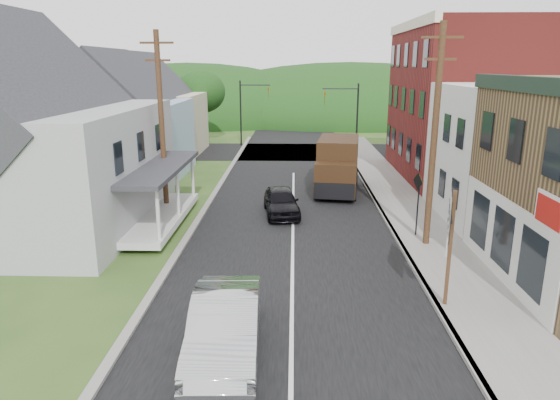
# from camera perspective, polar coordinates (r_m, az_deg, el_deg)

# --- Properties ---
(ground) EXTENTS (120.00, 120.00, 0.00)m
(ground) POSITION_cam_1_polar(r_m,az_deg,el_deg) (18.03, 1.41, -9.02)
(ground) COLOR #2D4719
(ground) RESTS_ON ground
(road) EXTENTS (9.00, 90.00, 0.02)m
(road) POSITION_cam_1_polar(r_m,az_deg,el_deg) (27.46, 1.52, -0.43)
(road) COLOR black
(road) RESTS_ON ground
(cross_road) EXTENTS (60.00, 9.00, 0.02)m
(cross_road) POSITION_cam_1_polar(r_m,az_deg,el_deg) (44.07, 1.59, 5.54)
(cross_road) COLOR black
(cross_road) RESTS_ON ground
(sidewalk_right) EXTENTS (2.80, 55.00, 0.15)m
(sidewalk_right) POSITION_cam_1_polar(r_m,az_deg,el_deg) (26.18, 14.54, -1.54)
(sidewalk_right) COLOR slate
(sidewalk_right) RESTS_ON ground
(curb_right) EXTENTS (0.20, 55.00, 0.15)m
(curb_right) POSITION_cam_1_polar(r_m,az_deg,el_deg) (25.91, 11.62, -1.53)
(curb_right) COLOR slate
(curb_right) RESTS_ON ground
(curb_left) EXTENTS (0.30, 55.00, 0.12)m
(curb_left) POSITION_cam_1_polar(r_m,az_deg,el_deg) (25.94, -8.82, -1.41)
(curb_left) COLOR slate
(curb_left) RESTS_ON ground
(storefront_white) EXTENTS (8.00, 7.00, 6.50)m
(storefront_white) POSITION_cam_1_polar(r_m,az_deg,el_deg) (26.78, 26.60, 4.69)
(storefront_white) COLOR silver
(storefront_white) RESTS_ON ground
(storefront_red) EXTENTS (8.00, 12.00, 10.00)m
(storefront_red) POSITION_cam_1_polar(r_m,az_deg,el_deg) (35.37, 20.58, 10.37)
(storefront_red) COLOR maroon
(storefront_red) RESTS_ON ground
(house_gray) EXTENTS (10.20, 12.24, 8.35)m
(house_gray) POSITION_cam_1_polar(r_m,az_deg,el_deg) (25.66, -26.52, 6.54)
(house_gray) COLOR #ACAFB2
(house_gray) RESTS_ON ground
(house_blue) EXTENTS (7.14, 8.16, 7.28)m
(house_blue) POSITION_cam_1_polar(r_m,az_deg,el_deg) (35.41, -16.70, 8.57)
(house_blue) COLOR #94B4CA
(house_blue) RESTS_ON ground
(house_cream) EXTENTS (7.14, 8.16, 7.28)m
(house_cream) POSITION_cam_1_polar(r_m,az_deg,el_deg) (44.14, -13.71, 9.97)
(house_cream) COLOR #B4AD8C
(house_cream) RESTS_ON ground
(utility_pole_right) EXTENTS (1.60, 0.26, 9.00)m
(utility_pole_right) POSITION_cam_1_polar(r_m,az_deg,el_deg) (20.88, 17.22, 6.99)
(utility_pole_right) COLOR #472D19
(utility_pole_right) RESTS_ON ground
(utility_pole_left) EXTENTS (1.60, 0.26, 9.00)m
(utility_pole_left) POSITION_cam_1_polar(r_m,az_deg,el_deg) (25.45, -13.39, 8.62)
(utility_pole_left) COLOR #472D19
(utility_pole_left) RESTS_ON ground
(traffic_signal_right) EXTENTS (2.87, 0.20, 6.00)m
(traffic_signal_right) POSITION_cam_1_polar(r_m,az_deg,el_deg) (40.33, 7.84, 9.89)
(traffic_signal_right) COLOR black
(traffic_signal_right) RESTS_ON ground
(traffic_signal_left) EXTENTS (2.87, 0.20, 6.00)m
(traffic_signal_left) POSITION_cam_1_polar(r_m,az_deg,el_deg) (47.28, -3.68, 10.76)
(traffic_signal_left) COLOR black
(traffic_signal_left) RESTS_ON ground
(tree_left_c) EXTENTS (5.80, 5.80, 8.41)m
(tree_left_c) POSITION_cam_1_polar(r_m,az_deg,el_deg) (41.14, -26.49, 11.62)
(tree_left_c) COLOR #382616
(tree_left_c) RESTS_ON ground
(tree_left_d) EXTENTS (4.80, 4.80, 6.94)m
(tree_left_d) POSITION_cam_1_polar(r_m,az_deg,el_deg) (49.34, -9.10, 12.10)
(tree_left_d) COLOR #382616
(tree_left_d) RESTS_ON ground
(forested_ridge) EXTENTS (90.00, 30.00, 16.00)m
(forested_ridge) POSITION_cam_1_polar(r_m,az_deg,el_deg) (71.82, 1.64, 9.29)
(forested_ridge) COLOR #153710
(forested_ridge) RESTS_ON ground
(silver_sedan) EXTENTS (1.98, 5.07, 1.64)m
(silver_sedan) POSITION_cam_1_polar(r_m,az_deg,el_deg) (13.41, -6.28, -14.25)
(silver_sedan) COLOR #B9B9BE
(silver_sedan) RESTS_ON ground
(dark_sedan) EXTENTS (2.14, 4.22, 1.38)m
(dark_sedan) POSITION_cam_1_polar(r_m,az_deg,el_deg) (25.26, 0.15, -0.19)
(dark_sedan) COLOR black
(dark_sedan) RESTS_ON ground
(delivery_van) EXTENTS (3.01, 5.93, 3.18)m
(delivery_van) POSITION_cam_1_polar(r_m,az_deg,el_deg) (29.89, 6.61, 3.94)
(delivery_van) COLOR black
(delivery_van) RESTS_ON ground
(route_sign_cluster) EXTENTS (0.65, 2.03, 3.67)m
(route_sign_cluster) POSITION_cam_1_polar(r_m,az_deg,el_deg) (15.92, 18.82, -3.46)
(route_sign_cluster) COLOR #472D19
(route_sign_cluster) RESTS_ON sidewalk_right
(warning_sign) EXTENTS (0.24, 0.75, 2.81)m
(warning_sign) POSITION_cam_1_polar(r_m,az_deg,el_deg) (22.31, 15.48, 0.49)
(warning_sign) COLOR black
(warning_sign) RESTS_ON sidewalk_right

